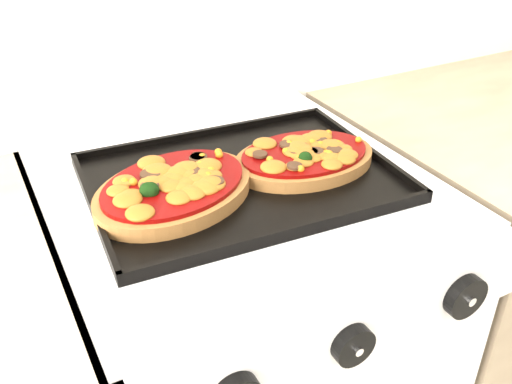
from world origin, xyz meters
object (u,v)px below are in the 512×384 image
stove (241,377)px  pizza_left (174,187)px  pizza_right (304,156)px  baking_tray (241,177)px

stove → pizza_left: (-0.11, -0.01, 0.48)m
pizza_right → baking_tray: bearing=172.8°
baking_tray → pizza_left: pizza_left is taller
baking_tray → pizza_left: (-0.12, -0.01, 0.02)m
stove → pizza_right: size_ratio=3.82×
pizza_left → stove: bearing=7.2°
stove → pizza_right: pizza_right is taller
pizza_left → pizza_right: size_ratio=1.08×
pizza_left → pizza_right: pizza_left is taller
stove → pizza_left: 0.50m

